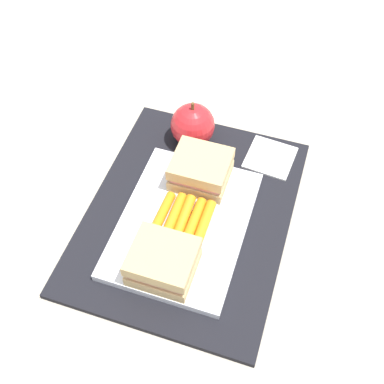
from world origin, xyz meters
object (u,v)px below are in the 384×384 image
object	(u,v)px
food_tray	(184,224)
apple	(193,125)
sandwich_half_right	(201,170)
paper_napkin	(270,157)
sandwich_half_left	(163,262)
carrot_sticks_bundle	(183,219)

from	to	relation	value
food_tray	apple	world-z (taller)	apple
sandwich_half_right	apple	distance (m)	0.09
paper_napkin	sandwich_half_right	bearing A→B (deg)	133.34
sandwich_half_right	apple	world-z (taller)	apple
sandwich_half_left	paper_napkin	bearing A→B (deg)	-20.06
carrot_sticks_bundle	apple	bearing A→B (deg)	13.56
sandwich_half_left	sandwich_half_right	world-z (taller)	same
food_tray	carrot_sticks_bundle	xyz separation A→B (m)	(-0.00, 0.00, 0.01)
apple	sandwich_half_right	bearing A→B (deg)	-154.32
apple	paper_napkin	world-z (taller)	apple
apple	carrot_sticks_bundle	bearing A→B (deg)	-166.44
food_tray	sandwich_half_left	distance (m)	0.08
food_tray	sandwich_half_right	bearing A→B (deg)	0.00
sandwich_half_right	carrot_sticks_bundle	distance (m)	0.08
sandwich_half_right	carrot_sticks_bundle	size ratio (longest dim) A/B	1.03
food_tray	sandwich_half_left	size ratio (longest dim) A/B	2.88
food_tray	apple	bearing A→B (deg)	13.68
apple	paper_napkin	distance (m)	0.13
sandwich_half_left	sandwich_half_right	xyz separation A→B (m)	(0.16, 0.00, 0.00)
sandwich_half_right	carrot_sticks_bundle	world-z (taller)	sandwich_half_right
food_tray	paper_napkin	size ratio (longest dim) A/B	3.29
sandwich_half_left	sandwich_half_right	bearing A→B (deg)	0.00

